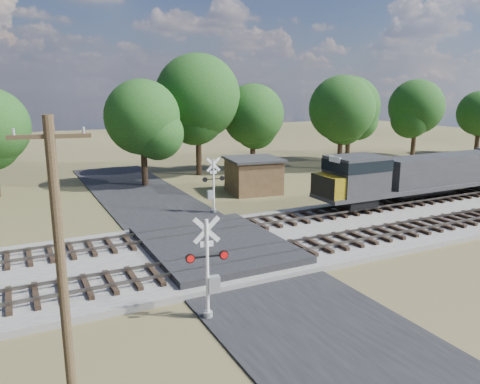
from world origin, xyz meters
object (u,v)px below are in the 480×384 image
crossing_signal_near (210,277)px  equipment_shed (253,175)px  crossing_signal_far (213,190)px  utility_pole (61,261)px

crossing_signal_near → equipment_shed: crossing_signal_near is taller
crossing_signal_near → equipment_shed: size_ratio=0.85×
crossing_signal_far → utility_pole: 20.64m
crossing_signal_far → utility_pole: utility_pole is taller
crossing_signal_far → equipment_shed: size_ratio=0.82×
crossing_signal_near → crossing_signal_far: crossing_signal_near is taller
crossing_signal_far → equipment_shed: (5.75, 4.69, -0.17)m
crossing_signal_near → utility_pole: size_ratio=0.51×
crossing_signal_far → utility_pole: (-11.56, -16.90, 2.60)m
crossing_signal_far → equipment_shed: bearing=-136.6°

